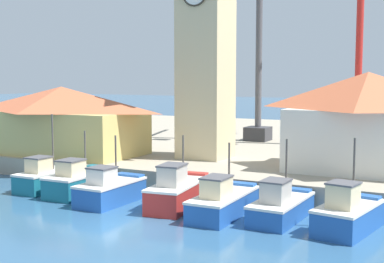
{
  "coord_description": "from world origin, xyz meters",
  "views": [
    {
      "loc": [
        13.62,
        -19.48,
        6.81
      ],
      "look_at": [
        -1.21,
        9.19,
        3.5
      ],
      "focal_mm": 50.0,
      "sensor_mm": 36.0,
      "label": 1
    }
  ],
  "objects_px": {
    "fishing_boat_mid_right": "(281,206)",
    "warehouse_right": "(367,121)",
    "port_crane_near": "(258,68)",
    "fishing_boat_left_outer": "(79,181)",
    "fishing_boat_center": "(223,201)",
    "fishing_boat_right_inner": "(348,214)",
    "fishing_boat_far_left": "(47,178)",
    "fishing_boat_left_inner": "(110,190)",
    "fishing_boat_mid_left": "(178,191)",
    "clock_tower": "(206,35)",
    "warehouse_left": "(62,119)",
    "port_crane_far": "(359,50)"
  },
  "relations": [
    {
      "from": "fishing_boat_left_outer",
      "to": "fishing_boat_center",
      "type": "relative_size",
      "value": 0.88
    },
    {
      "from": "fishing_boat_mid_left",
      "to": "fishing_boat_right_inner",
      "type": "height_order",
      "value": "fishing_boat_right_inner"
    },
    {
      "from": "clock_tower",
      "to": "warehouse_right",
      "type": "bearing_deg",
      "value": -2.52
    },
    {
      "from": "fishing_boat_left_outer",
      "to": "clock_tower",
      "type": "height_order",
      "value": "clock_tower"
    },
    {
      "from": "fishing_boat_mid_left",
      "to": "port_crane_far",
      "type": "distance_m",
      "value": 22.54
    },
    {
      "from": "fishing_boat_right_inner",
      "to": "warehouse_left",
      "type": "xyz_separation_m",
      "value": [
        -21.77,
        6.48,
        2.94
      ]
    },
    {
      "from": "fishing_boat_far_left",
      "to": "fishing_boat_left_outer",
      "type": "relative_size",
      "value": 0.99
    },
    {
      "from": "fishing_boat_left_inner",
      "to": "warehouse_right",
      "type": "relative_size",
      "value": 0.46
    },
    {
      "from": "fishing_boat_mid_left",
      "to": "warehouse_right",
      "type": "bearing_deg",
      "value": 46.35
    },
    {
      "from": "fishing_boat_left_outer",
      "to": "clock_tower",
      "type": "xyz_separation_m",
      "value": [
        3.77,
        8.97,
        8.83
      ]
    },
    {
      "from": "fishing_boat_left_outer",
      "to": "fishing_boat_mid_right",
      "type": "bearing_deg",
      "value": 0.08
    },
    {
      "from": "fishing_boat_center",
      "to": "fishing_boat_right_inner",
      "type": "relative_size",
      "value": 1.19
    },
    {
      "from": "fishing_boat_mid_left",
      "to": "fishing_boat_right_inner",
      "type": "distance_m",
      "value": 8.84
    },
    {
      "from": "fishing_boat_center",
      "to": "fishing_boat_mid_right",
      "type": "bearing_deg",
      "value": 11.12
    },
    {
      "from": "port_crane_near",
      "to": "fishing_boat_left_outer",
      "type": "bearing_deg",
      "value": -99.67
    },
    {
      "from": "fishing_boat_left_inner",
      "to": "fishing_boat_mid_right",
      "type": "bearing_deg",
      "value": 5.93
    },
    {
      "from": "fishing_boat_right_inner",
      "to": "fishing_boat_left_outer",
      "type": "bearing_deg",
      "value": 178.2
    },
    {
      "from": "warehouse_left",
      "to": "warehouse_right",
      "type": "distance_m",
      "value": 21.16
    },
    {
      "from": "fishing_boat_mid_left",
      "to": "warehouse_left",
      "type": "distance_m",
      "value": 14.54
    },
    {
      "from": "warehouse_left",
      "to": "warehouse_right",
      "type": "xyz_separation_m",
      "value": [
        21.0,
        2.5,
        0.52
      ]
    },
    {
      "from": "port_crane_near",
      "to": "fishing_boat_right_inner",
      "type": "bearing_deg",
      "value": -60.06
    },
    {
      "from": "fishing_boat_far_left",
      "to": "port_crane_near",
      "type": "height_order",
      "value": "port_crane_near"
    },
    {
      "from": "fishing_boat_far_left",
      "to": "warehouse_left",
      "type": "height_order",
      "value": "warehouse_left"
    },
    {
      "from": "fishing_boat_mid_left",
      "to": "fishing_boat_mid_right",
      "type": "height_order",
      "value": "fishing_boat_mid_right"
    },
    {
      "from": "warehouse_right",
      "to": "port_crane_near",
      "type": "height_order",
      "value": "port_crane_near"
    },
    {
      "from": "fishing_boat_left_inner",
      "to": "port_crane_far",
      "type": "bearing_deg",
      "value": 67.16
    },
    {
      "from": "fishing_boat_far_left",
      "to": "clock_tower",
      "type": "distance_m",
      "value": 14.03
    },
    {
      "from": "fishing_boat_left_outer",
      "to": "port_crane_near",
      "type": "distance_m",
      "value": 21.58
    },
    {
      "from": "fishing_boat_center",
      "to": "fishing_boat_right_inner",
      "type": "bearing_deg",
      "value": 0.42
    },
    {
      "from": "fishing_boat_far_left",
      "to": "port_crane_near",
      "type": "relative_size",
      "value": 0.28
    },
    {
      "from": "fishing_boat_right_inner",
      "to": "fishing_boat_center",
      "type": "bearing_deg",
      "value": -179.58
    },
    {
      "from": "fishing_boat_center",
      "to": "clock_tower",
      "type": "xyz_separation_m",
      "value": [
        -5.59,
        9.5,
        8.89
      ]
    },
    {
      "from": "fishing_boat_center",
      "to": "fishing_boat_mid_right",
      "type": "relative_size",
      "value": 1.09
    },
    {
      "from": "fishing_boat_far_left",
      "to": "fishing_boat_left_inner",
      "type": "xyz_separation_m",
      "value": [
        5.44,
        -1.09,
        -0.0
      ]
    },
    {
      "from": "fishing_boat_center",
      "to": "clock_tower",
      "type": "relative_size",
      "value": 0.3
    },
    {
      "from": "warehouse_right",
      "to": "clock_tower",
      "type": "bearing_deg",
      "value": 177.48
    },
    {
      "from": "clock_tower",
      "to": "port_crane_far",
      "type": "xyz_separation_m",
      "value": [
        8.08,
        11.42,
        -0.67
      ]
    },
    {
      "from": "port_crane_near",
      "to": "warehouse_right",
      "type": "bearing_deg",
      "value": -46.4
    },
    {
      "from": "fishing_boat_mid_right",
      "to": "warehouse_right",
      "type": "bearing_deg",
      "value": 73.87
    },
    {
      "from": "port_crane_far",
      "to": "fishing_boat_left_outer",
      "type": "bearing_deg",
      "value": -120.16
    },
    {
      "from": "fishing_boat_center",
      "to": "warehouse_right",
      "type": "bearing_deg",
      "value": 59.95
    },
    {
      "from": "fishing_boat_right_inner",
      "to": "warehouse_right",
      "type": "height_order",
      "value": "warehouse_right"
    },
    {
      "from": "fishing_boat_left_outer",
      "to": "fishing_boat_left_inner",
      "type": "relative_size",
      "value": 1.09
    },
    {
      "from": "warehouse_right",
      "to": "fishing_boat_mid_right",
      "type": "bearing_deg",
      "value": -106.13
    },
    {
      "from": "fishing_boat_left_outer",
      "to": "port_crane_near",
      "type": "bearing_deg",
      "value": 80.33
    },
    {
      "from": "fishing_boat_left_outer",
      "to": "fishing_boat_mid_left",
      "type": "xyz_separation_m",
      "value": [
        6.52,
        0.05,
        0.05
      ]
    },
    {
      "from": "fishing_boat_far_left",
      "to": "fishing_boat_right_inner",
      "type": "relative_size",
      "value": 1.04
    },
    {
      "from": "port_crane_near",
      "to": "port_crane_far",
      "type": "relative_size",
      "value": 0.83
    },
    {
      "from": "fishing_boat_left_inner",
      "to": "warehouse_right",
      "type": "xyz_separation_m",
      "value": [
        11.71,
        9.44,
        3.5
      ]
    },
    {
      "from": "fishing_boat_left_outer",
      "to": "fishing_boat_left_inner",
      "type": "distance_m",
      "value": 3.01
    }
  ]
}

